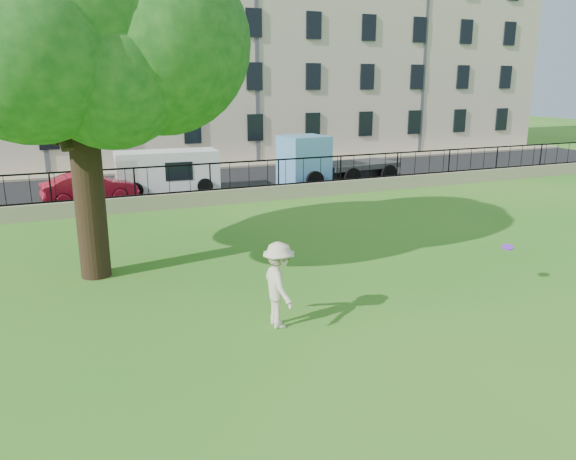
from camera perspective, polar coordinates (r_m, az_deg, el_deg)
name	(u,v)px	position (r m, az deg, el deg)	size (l,w,h in m)	color
ground	(360,311)	(12.60, 7.34, -8.18)	(120.00, 120.00, 0.00)	#27751B
retaining_wall	(211,198)	(23.20, -7.84, 3.27)	(50.00, 0.40, 0.60)	gray
iron_railing	(210,177)	(23.04, -7.91, 5.35)	(50.00, 0.05, 1.13)	black
street	(185,186)	(27.73, -10.46, 4.43)	(60.00, 9.00, 0.01)	black
sidewalk	(163,170)	(32.75, -12.55, 6.00)	(60.00, 1.40, 0.12)	gray
building_row	(139,48)	(38.02, -14.89, 17.42)	(56.40, 10.40, 13.80)	beige
tree	(67,16)	(14.84, -21.56, 19.58)	(7.89, 6.09, 9.67)	black
man	(279,285)	(11.46, -0.92, -5.61)	(1.16, 0.67, 1.79)	beige
frisbee	(508,247)	(14.54, 21.43, -1.62)	(0.27, 0.27, 0.03)	#7326D8
red_sedan	(90,188)	(24.75, -19.50, 4.05)	(1.32, 3.80, 1.25)	#B2152D
white_van	(167,172)	(26.11, -12.17, 5.80)	(4.50, 1.75, 1.89)	white
blue_truck	(337,159)	(27.89, 5.02, 7.20)	(5.80, 2.06, 2.43)	#62A5E5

